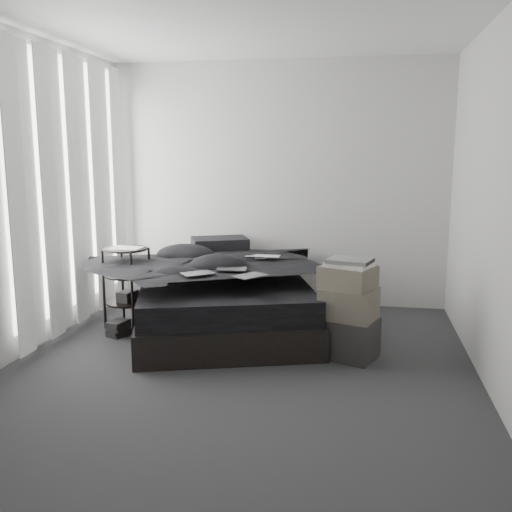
% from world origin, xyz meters
% --- Properties ---
extents(floor, '(3.60, 4.20, 0.01)m').
position_xyz_m(floor, '(0.00, 0.00, 0.00)').
color(floor, '#313133').
rests_on(floor, ground).
extents(ceiling, '(3.60, 4.20, 0.01)m').
position_xyz_m(ceiling, '(0.00, 0.00, 2.60)').
color(ceiling, white).
rests_on(ceiling, ground).
extents(wall_back, '(3.60, 0.01, 2.60)m').
position_xyz_m(wall_back, '(0.00, 2.10, 1.30)').
color(wall_back, silver).
rests_on(wall_back, ground).
extents(wall_front, '(3.60, 0.01, 2.60)m').
position_xyz_m(wall_front, '(0.00, -2.10, 1.30)').
color(wall_front, silver).
rests_on(wall_front, ground).
extents(wall_left, '(0.01, 4.20, 2.60)m').
position_xyz_m(wall_left, '(-1.80, 0.00, 1.30)').
color(wall_left, silver).
rests_on(wall_left, ground).
extents(wall_right, '(0.01, 4.20, 2.60)m').
position_xyz_m(wall_right, '(1.80, 0.00, 1.30)').
color(wall_right, silver).
rests_on(wall_right, ground).
extents(window_left, '(0.02, 2.00, 2.30)m').
position_xyz_m(window_left, '(-1.78, 0.90, 1.35)').
color(window_left, white).
rests_on(window_left, wall_left).
extents(curtain_left, '(0.06, 2.12, 2.48)m').
position_xyz_m(curtain_left, '(-1.73, 0.90, 1.28)').
color(curtain_left, white).
rests_on(curtain_left, wall_left).
extents(bed, '(2.07, 2.39, 0.27)m').
position_xyz_m(bed, '(-0.35, 1.02, 0.14)').
color(bed, black).
rests_on(bed, floor).
extents(mattress, '(1.99, 2.31, 0.22)m').
position_xyz_m(mattress, '(-0.35, 1.02, 0.38)').
color(mattress, black).
rests_on(mattress, bed).
extents(duvet, '(1.94, 2.09, 0.24)m').
position_xyz_m(duvet, '(-0.34, 0.97, 0.61)').
color(duvet, black).
rests_on(duvet, mattress).
extents(pillow_lower, '(0.70, 0.58, 0.14)m').
position_xyz_m(pillow_lower, '(-0.64, 1.75, 0.56)').
color(pillow_lower, black).
rests_on(pillow_lower, mattress).
extents(pillow_upper, '(0.68, 0.59, 0.13)m').
position_xyz_m(pillow_upper, '(-0.57, 1.75, 0.69)').
color(pillow_upper, black).
rests_on(pillow_upper, pillow_lower).
extents(laptop, '(0.32, 0.21, 0.03)m').
position_xyz_m(laptop, '(-0.01, 1.18, 0.74)').
color(laptop, silver).
rests_on(laptop, duvet).
extents(comic_a, '(0.30, 0.29, 0.01)m').
position_xyz_m(comic_a, '(-0.42, 0.43, 0.73)').
color(comic_a, black).
rests_on(comic_a, duvet).
extents(comic_b, '(0.27, 0.19, 0.01)m').
position_xyz_m(comic_b, '(-0.19, 0.66, 0.73)').
color(comic_b, black).
rests_on(comic_b, duvet).
extents(comic_c, '(0.29, 0.30, 0.01)m').
position_xyz_m(comic_c, '(0.02, 0.42, 0.74)').
color(comic_c, black).
rests_on(comic_c, duvet).
extents(side_stand, '(0.47, 0.47, 0.75)m').
position_xyz_m(side_stand, '(-1.28, 0.95, 0.37)').
color(side_stand, black).
rests_on(side_stand, floor).
extents(papers, '(0.29, 0.22, 0.01)m').
position_xyz_m(papers, '(-1.27, 0.94, 0.76)').
color(papers, white).
rests_on(papers, side_stand).
extents(floor_books, '(0.19, 0.23, 0.14)m').
position_xyz_m(floor_books, '(-1.24, 0.64, 0.07)').
color(floor_books, black).
rests_on(floor_books, floor).
extents(box_lower, '(0.54, 0.49, 0.33)m').
position_xyz_m(box_lower, '(0.81, 0.46, 0.16)').
color(box_lower, black).
rests_on(box_lower, floor).
extents(box_mid, '(0.50, 0.44, 0.25)m').
position_xyz_m(box_mid, '(0.82, 0.45, 0.45)').
color(box_mid, '#5B5548').
rests_on(box_mid, box_lower).
extents(box_upper, '(0.50, 0.46, 0.17)m').
position_xyz_m(box_upper, '(0.81, 0.47, 0.67)').
color(box_upper, '#5B5548').
rests_on(box_upper, box_mid).
extents(art_book_white, '(0.42, 0.38, 0.03)m').
position_xyz_m(art_book_white, '(0.81, 0.46, 0.77)').
color(art_book_white, silver).
rests_on(art_book_white, box_upper).
extents(art_book_snake, '(0.39, 0.34, 0.03)m').
position_xyz_m(art_book_snake, '(0.82, 0.45, 0.80)').
color(art_book_snake, silver).
rests_on(art_book_snake, art_book_white).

